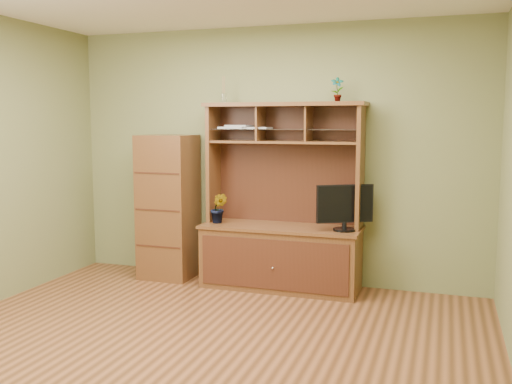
% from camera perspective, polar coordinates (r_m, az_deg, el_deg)
% --- Properties ---
extents(room, '(4.54, 4.04, 2.74)m').
position_cam_1_polar(room, '(4.22, -6.26, 2.14)').
color(room, '#502D16').
rests_on(room, ground).
extents(media_hutch, '(1.66, 0.61, 1.90)m').
position_cam_1_polar(media_hutch, '(5.89, 2.57, -4.58)').
color(media_hutch, '#4E2D16').
rests_on(media_hutch, room).
extents(monitor, '(0.51, 0.33, 0.45)m').
position_cam_1_polar(monitor, '(5.60, 8.86, -1.45)').
color(monitor, black).
rests_on(monitor, media_hutch).
extents(orchid_plant, '(0.19, 0.16, 0.32)m').
position_cam_1_polar(orchid_plant, '(5.97, -3.74, -1.63)').
color(orchid_plant, '#2B501B').
rests_on(orchid_plant, media_hutch).
extents(top_plant, '(0.14, 0.11, 0.24)m').
position_cam_1_polar(top_plant, '(5.72, 8.12, 10.13)').
color(top_plant, '#3E6F27').
rests_on(top_plant, media_hutch).
extents(reed_diffuser, '(0.06, 0.06, 0.28)m').
position_cam_1_polar(reed_diffuser, '(6.06, -3.25, 9.90)').
color(reed_diffuser, silver).
rests_on(reed_diffuser, media_hutch).
extents(magazines, '(0.55, 0.23, 0.04)m').
position_cam_1_polar(magazines, '(5.97, -1.32, 6.49)').
color(magazines, '#9E9EA3').
rests_on(magazines, media_hutch).
extents(side_cabinet, '(0.56, 0.51, 1.56)m').
position_cam_1_polar(side_cabinet, '(6.31, -8.75, -1.46)').
color(side_cabinet, '#4E2D16').
rests_on(side_cabinet, room).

